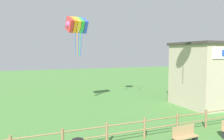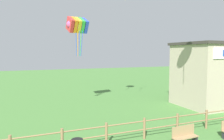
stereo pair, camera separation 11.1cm
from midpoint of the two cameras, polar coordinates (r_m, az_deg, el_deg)
The scene contains 4 objects.
wooden_fence at distance 12.12m, azimuth 3.48°, elevation -15.28°, with size 20.40×0.14×1.19m.
seaside_building at distance 22.27m, azimuth 25.39°, elevation -0.84°, with size 7.41×4.96×5.70m.
park_bench_near_fence at distance 12.40m, azimuth 18.20°, elevation -15.86°, with size 1.49×0.47×1.00m.
kite_rainbow_parafoil at distance 19.84m, azimuth -9.36°, elevation 11.50°, with size 2.22×1.79×3.49m.
Camera 1 is at (-5.05, -3.57, 4.78)m, focal length 35.00 mm.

